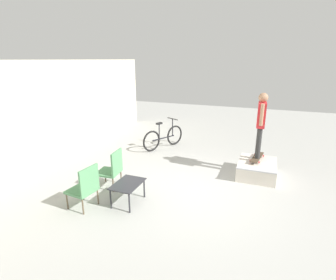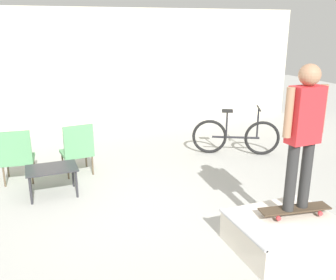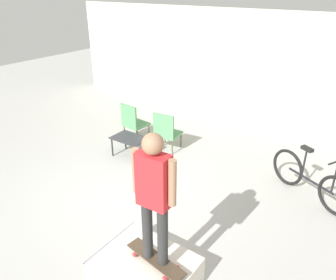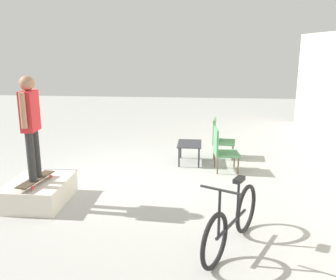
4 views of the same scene
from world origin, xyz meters
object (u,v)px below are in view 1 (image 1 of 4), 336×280
person_skater (261,120)px  coffee_table (128,186)px  skate_ramp_box (257,169)px  skateboard_on_ramp (257,157)px  patio_chair_right (112,168)px  bicycle (164,137)px  patio_chair_left (85,186)px

person_skater → coffee_table: bearing=133.4°
skate_ramp_box → skateboard_on_ramp: (0.15, 0.03, 0.28)m
skateboard_on_ramp → person_skater: size_ratio=0.52×
patio_chair_right → bicycle: (3.22, -0.02, -0.12)m
coffee_table → patio_chair_left: 0.88m
patio_chair_left → skate_ramp_box: bearing=138.6°
bicycle → person_skater: bearing=-82.3°
patio_chair_left → bicycle: (4.23, -0.02, -0.12)m
patio_chair_left → skateboard_on_ramp: bearing=140.4°
skateboard_on_ramp → patio_chair_right: size_ratio=0.95×
skate_ramp_box → patio_chair_right: patio_chair_right is taller
patio_chair_left → coffee_table: bearing=131.2°
skate_ramp_box → person_skater: bearing=12.5°
person_skater → coffee_table: 3.80m
skate_ramp_box → patio_chair_left: (-2.99, 3.25, 0.30)m
skate_ramp_box → coffee_table: coffee_table is taller
skate_ramp_box → coffee_table: bearing=134.5°
coffee_table → bicycle: size_ratio=0.47×
bicycle → patio_chair_left: bearing=-153.8°
skateboard_on_ramp → coffee_table: 3.63m
coffee_table → patio_chair_right: size_ratio=0.82×
patio_chair_left → person_skater: bearing=140.4°
skateboard_on_ramp → coffee_table: skateboard_on_ramp is taller
coffee_table → patio_chair_right: 0.88m
coffee_table → bicycle: 3.79m
skate_ramp_box → patio_chair_left: size_ratio=1.31×
skateboard_on_ramp → coffee_table: (-2.64, 2.50, -0.07)m
skate_ramp_box → bicycle: size_ratio=0.76×
skate_ramp_box → person_skater: (0.15, 0.03, 1.30)m
person_skater → patio_chair_right: person_skater is taller
coffee_table → patio_chair_left: size_ratio=0.82×
patio_chair_right → person_skater: bearing=117.4°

